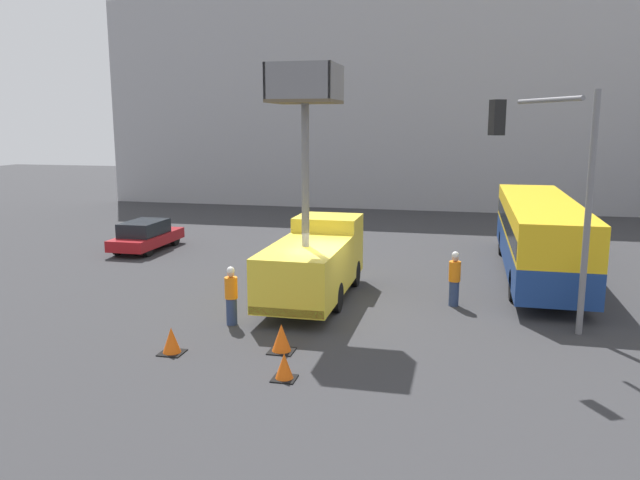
{
  "coord_description": "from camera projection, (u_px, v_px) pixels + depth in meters",
  "views": [
    {
      "loc": [
        4.01,
        -18.67,
        5.88
      ],
      "look_at": [
        -0.84,
        1.97,
        1.91
      ],
      "focal_mm": 35.0,
      "sensor_mm": 36.0,
      "label": 1
    }
  ],
  "objects": [
    {
      "name": "ground_plane",
      "position": [
        332.0,
        311.0,
        19.85
      ],
      "size": [
        120.0,
        120.0,
        0.0
      ],
      "primitive_type": "plane",
      "color": "#333335"
    },
    {
      "name": "building_backdrop_far",
      "position": [
        414.0,
        104.0,
        46.31
      ],
      "size": [
        44.0,
        10.0,
        14.64
      ],
      "color": "#9E9EA3",
      "rests_on": "ground_plane"
    },
    {
      "name": "utility_truck",
      "position": [
        314.0,
        256.0,
        20.82
      ],
      "size": [
        2.28,
        6.54,
        7.63
      ],
      "color": "yellow",
      "rests_on": "ground_plane"
    },
    {
      "name": "city_bus",
      "position": [
        539.0,
        231.0,
        24.16
      ],
      "size": [
        2.53,
        12.41,
        2.97
      ],
      "rotation": [
        0.0,
        0.0,
        1.76
      ],
      "color": "navy",
      "rests_on": "ground_plane"
    },
    {
      "name": "traffic_light_pole",
      "position": [
        559.0,
        176.0,
        16.66
      ],
      "size": [
        2.9,
        2.65,
        6.78
      ],
      "color": "slate",
      "rests_on": "ground_plane"
    },
    {
      "name": "road_worker_near_truck",
      "position": [
        231.0,
        296.0,
        18.37
      ],
      "size": [
        0.38,
        0.38,
        1.76
      ],
      "rotation": [
        0.0,
        0.0,
        1.83
      ],
      "color": "navy",
      "rests_on": "ground_plane"
    },
    {
      "name": "road_worker_directing",
      "position": [
        454.0,
        279.0,
        20.26
      ],
      "size": [
        0.38,
        0.38,
        1.81
      ],
      "rotation": [
        0.0,
        0.0,
        5.74
      ],
      "color": "navy",
      "rests_on": "ground_plane"
    },
    {
      "name": "traffic_cone_near_truck",
      "position": [
        172.0,
        341.0,
        16.13
      ],
      "size": [
        0.61,
        0.61,
        0.7
      ],
      "color": "black",
      "rests_on": "ground_plane"
    },
    {
      "name": "traffic_cone_mid_road",
      "position": [
        284.0,
        367.0,
        14.51
      ],
      "size": [
        0.56,
        0.56,
        0.64
      ],
      "color": "black",
      "rests_on": "ground_plane"
    },
    {
      "name": "traffic_cone_far_side",
      "position": [
        281.0,
        339.0,
        16.25
      ],
      "size": [
        0.66,
        0.66,
        0.75
      ],
      "color": "black",
      "rests_on": "ground_plane"
    },
    {
      "name": "parked_car_curbside",
      "position": [
        146.0,
        235.0,
        29.18
      ],
      "size": [
        1.74,
        4.37,
        1.41
      ],
      "color": "maroon",
      "rests_on": "ground_plane"
    }
  ]
}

